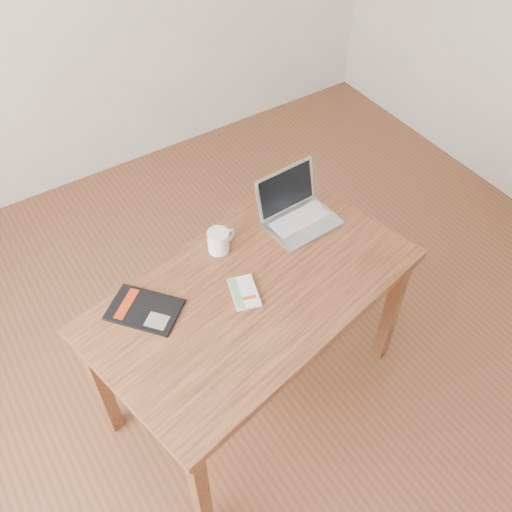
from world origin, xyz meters
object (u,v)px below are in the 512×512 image
coffee_mug (219,241)px  laptop (297,211)px  white_guidebook (244,292)px  black_guidebook (145,310)px  desk (254,303)px

coffee_mug → laptop: bearing=-10.1°
white_guidebook → black_guidebook: same height
desk → white_guidebook: size_ratio=7.76×
white_guidebook → coffee_mug: (0.04, 0.25, 0.04)m
laptop → black_guidebook: bearing=-175.8°
desk → black_guidebook: (-0.40, 0.13, 0.10)m
white_guidebook → black_guidebook: 0.38m
white_guidebook → coffee_mug: 0.26m
white_guidebook → laptop: bearing=46.4°
desk → black_guidebook: bearing=149.9°
laptop → white_guidebook: bearing=-153.8°
desk → white_guidebook: white_guidebook is taller
white_guidebook → laptop: (0.41, 0.23, 0.04)m
desk → laptop: bearing=19.9°
black_guidebook → coffee_mug: (0.40, 0.12, 0.04)m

